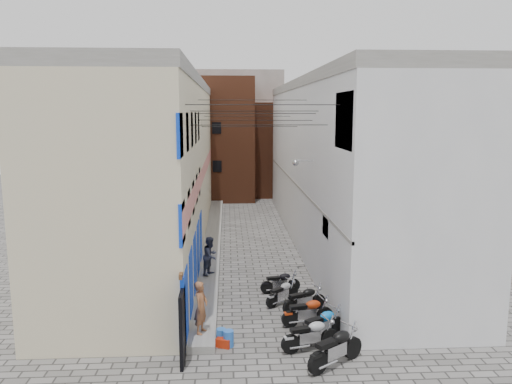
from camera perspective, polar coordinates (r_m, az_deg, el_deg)
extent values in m
plane|color=#595754|center=(16.00, 1.33, -17.90)|extent=(90.00, 90.00, 0.00)
cube|color=slate|center=(28.14, -4.98, -5.57)|extent=(0.90, 26.00, 0.25)
cube|color=beige|center=(27.63, -11.23, 2.72)|extent=(5.00, 26.00, 8.50)
cube|color=#D88279|center=(27.43, -6.12, 2.27)|extent=(0.10, 26.00, 0.80)
cube|color=#0D38C7|center=(20.06, -7.09, -8.24)|extent=(0.12, 10.20, 2.40)
cube|color=#0D38C7|center=(19.25, -7.39, 3.20)|extent=(0.10, 10.20, 4.00)
cube|color=slate|center=(27.50, -11.53, 12.08)|extent=(5.10, 26.00, 0.50)
cube|color=black|center=(15.18, -8.39, -14.96)|extent=(0.10, 1.20, 2.20)
cube|color=silver|center=(28.05, 9.47, 2.87)|extent=(5.00, 26.00, 8.50)
cube|color=#0D38C7|center=(16.13, 10.15, 8.03)|extent=(0.10, 2.40, 1.80)
cube|color=white|center=(19.06, 8.11, -3.89)|extent=(0.08, 1.00, 0.70)
cylinder|color=#B2B2B7|center=(21.55, 5.61, 3.60)|extent=(0.80, 0.06, 0.06)
sphere|color=#B2B2B7|center=(21.51, 4.55, 3.34)|extent=(0.28, 0.28, 0.28)
cube|color=slate|center=(27.92, 9.71, 12.08)|extent=(5.10, 26.00, 0.50)
cube|color=slate|center=(27.72, 4.45, 1.12)|extent=(0.10, 26.00, 0.12)
cube|color=brown|center=(42.26, -4.41, 6.09)|extent=(6.00, 6.00, 10.00)
cube|color=brown|center=(44.51, 2.13, 4.98)|extent=(5.00, 6.00, 8.00)
cube|color=slate|center=(48.24, -1.89, 7.09)|extent=(8.00, 5.00, 11.00)
cube|color=black|center=(39.88, -1.55, 0.43)|extent=(2.00, 0.30, 2.40)
cylinder|color=black|center=(16.24, 0.86, 9.95)|extent=(5.20, 0.02, 0.02)
cylinder|color=black|center=(18.24, 0.40, 7.67)|extent=(5.20, 0.02, 0.02)
cylinder|color=black|center=(20.73, -0.04, 8.96)|extent=(5.20, 0.02, 0.02)
cylinder|color=black|center=(23.23, -0.40, 10.47)|extent=(5.20, 0.02, 0.02)
cylinder|color=black|center=(26.23, -0.72, 7.49)|extent=(5.20, 0.02, 0.02)
cylinder|color=black|center=(29.22, -0.99, 8.65)|extent=(5.20, 0.02, 0.02)
cylinder|color=black|center=(19.23, 0.21, 9.24)|extent=(5.65, 2.07, 0.02)
cylinder|color=black|center=(22.23, -0.26, 8.21)|extent=(5.80, 1.58, 0.02)
imported|color=brown|center=(16.43, -6.30, -12.97)|extent=(0.59, 0.72, 1.71)
imported|color=#2E3246|center=(21.90, -5.22, -7.27)|extent=(0.95, 1.02, 1.69)
cylinder|color=blue|center=(16.29, -3.17, -16.38)|extent=(0.35, 0.35, 0.52)
cylinder|color=blue|center=(16.52, -4.01, -16.09)|extent=(0.39, 0.39, 0.48)
cube|color=#B2260C|center=(16.34, -3.67, -16.76)|extent=(0.55, 0.49, 0.28)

